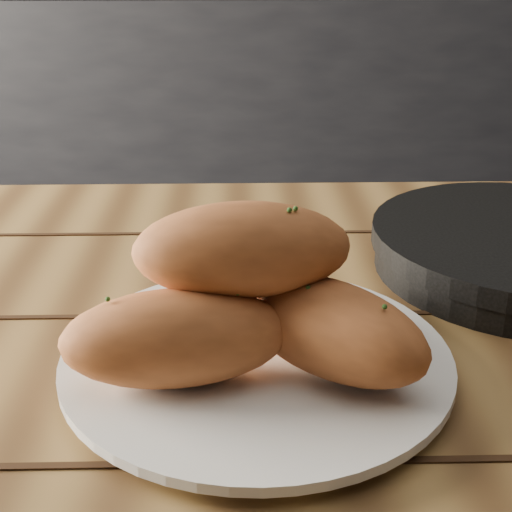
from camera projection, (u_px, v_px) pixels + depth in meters
The scene contains 4 objects.
counter at pixel (291, 121), 2.68m from camera, with size 2.80×0.60×0.90m, color black.
table at pixel (467, 468), 0.59m from camera, with size 1.50×0.98×0.75m.
plate at pixel (257, 361), 0.55m from camera, with size 0.30×0.30×0.02m.
bread_rolls at pixel (249, 298), 0.53m from camera, with size 0.28×0.25×0.12m.
Camera 1 is at (-0.20, -0.96, 1.05)m, focal length 50.00 mm.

